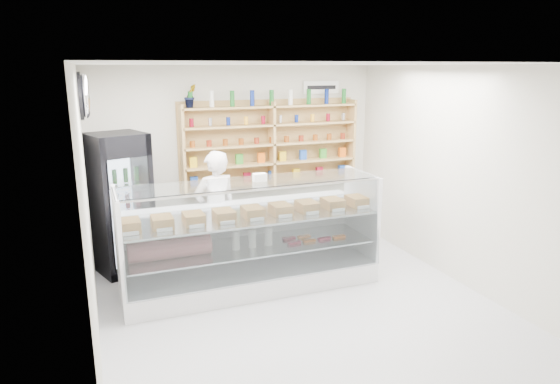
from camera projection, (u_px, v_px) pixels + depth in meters
name	position (u px, v px, depth m)	size (l,w,h in m)	color
room	(302.00, 193.00, 5.57)	(5.00, 5.00, 5.00)	#AEAEB3
display_counter	(251.00, 259.00, 6.40)	(3.24, 0.97, 1.41)	white
shop_worker	(216.00, 212.00, 6.81)	(0.62, 0.41, 1.69)	silver
drinks_cooler	(121.00, 203.00, 6.79)	(0.87, 0.86, 1.92)	black
wall_shelving	(272.00, 144.00, 7.81)	(2.84, 0.28, 1.33)	tan
potted_plant	(190.00, 96.00, 7.19)	(0.19, 0.15, 0.34)	#1E6626
security_mirror	(85.00, 96.00, 5.64)	(0.15, 0.50, 0.50)	silver
wall_sign	(321.00, 87.00, 8.03)	(0.62, 0.03, 0.20)	white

